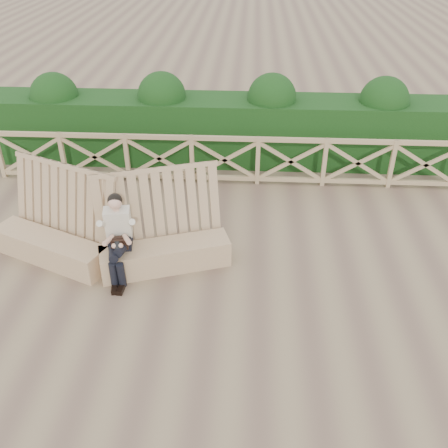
{
  "coord_description": "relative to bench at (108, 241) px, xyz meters",
  "views": [
    {
      "loc": [
        0.54,
        -6.32,
        5.24
      ],
      "look_at": [
        0.16,
        0.4,
        0.9
      ],
      "focal_mm": 40.0,
      "sensor_mm": 36.0,
      "label": 1
    }
  ],
  "objects": [
    {
      "name": "bench",
      "position": [
        0.0,
        0.0,
        0.0
      ],
      "size": [
        4.2,
        1.55,
        1.6
      ],
      "rotation": [
        0.0,
        0.0,
        -0.13
      ],
      "color": "#9F7F5B",
      "rests_on": "ground"
    },
    {
      "name": "guardrail",
      "position": [
        1.83,
        2.98,
        0.15
      ],
      "size": [
        10.1,
        0.09,
        1.1
      ],
      "color": "#957B57",
      "rests_on": "ground"
    },
    {
      "name": "hedge",
      "position": [
        1.83,
        4.18,
        0.35
      ],
      "size": [
        12.0,
        1.2,
        1.5
      ],
      "primitive_type": "cube",
      "color": "black",
      "rests_on": "ground"
    },
    {
      "name": "ground",
      "position": [
        1.83,
        -0.52,
        -0.4
      ],
      "size": [
        60.0,
        60.0,
        0.0
      ],
      "primitive_type": "plane",
      "color": "brown",
      "rests_on": "ground"
    },
    {
      "name": "woman",
      "position": [
        0.3,
        -0.33,
        0.38
      ],
      "size": [
        0.45,
        0.9,
        1.45
      ],
      "rotation": [
        0.0,
        0.0,
        0.15
      ],
      "color": "black",
      "rests_on": "ground"
    }
  ]
}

